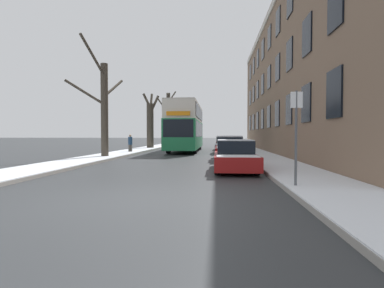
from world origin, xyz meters
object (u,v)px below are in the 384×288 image
at_px(bare_tree_left_1, 150,123).
at_px(pedestrian_left_sidewalk, 130,143).
at_px(street_sign_post, 296,134).
at_px(parked_car_3, 224,144).
at_px(parked_car_1, 229,149).
at_px(oncoming_van, 191,137).
at_px(parked_car_2, 226,145).
at_px(bare_tree_left_2, 168,117).
at_px(double_decker_bus, 186,125).
at_px(bare_tree_left_0, 103,106).
at_px(parked_car_0, 235,156).

xyz_separation_m(bare_tree_left_1, pedestrian_left_sidewalk, (0.10, -8.09, -2.01)).
bearing_deg(street_sign_post, parked_car_3, 93.52).
height_order(parked_car_1, pedestrian_left_sidewalk, pedestrian_left_sidewalk).
bearing_deg(oncoming_van, parked_car_2, -77.81).
bearing_deg(street_sign_post, bare_tree_left_1, 111.34).
relative_size(bare_tree_left_2, double_decker_bus, 0.70).
relative_size(bare_tree_left_2, parked_car_1, 1.82).
bearing_deg(street_sign_post, bare_tree_left_0, 131.59).
height_order(bare_tree_left_2, double_decker_bus, bare_tree_left_2).
bearing_deg(parked_car_2, bare_tree_left_0, -144.49).
xyz_separation_m(double_decker_bus, parked_car_2, (3.68, -3.21, -1.80)).
xyz_separation_m(bare_tree_left_0, parked_car_0, (8.22, -6.24, -2.80)).
bearing_deg(parked_car_0, parked_car_1, 90.00).
xyz_separation_m(bare_tree_left_1, oncoming_van, (3.29, 14.73, -1.66)).
xyz_separation_m(double_decker_bus, oncoming_van, (-1.15, 19.16, -1.25)).
relative_size(parked_car_1, pedestrian_left_sidewalk, 2.83).
bearing_deg(parked_car_3, street_sign_post, -86.48).
bearing_deg(pedestrian_left_sidewalk, bare_tree_left_0, -115.91).
relative_size(parked_car_0, parked_car_2, 1.00).
relative_size(parked_car_2, oncoming_van, 0.79).
relative_size(parked_car_1, oncoming_van, 0.82).
relative_size(parked_car_0, parked_car_3, 1.03).
distance_m(bare_tree_left_0, double_decker_bus, 10.19).
distance_m(bare_tree_left_1, parked_car_0, 21.46).
distance_m(bare_tree_left_1, double_decker_bus, 6.29).
bearing_deg(parked_car_3, oncoming_van, 106.22).
xyz_separation_m(parked_car_0, parked_car_3, (-0.00, 17.85, 0.04)).
height_order(bare_tree_left_0, parked_car_0, bare_tree_left_0).
bearing_deg(parked_car_2, double_decker_bus, 138.93).
relative_size(bare_tree_left_1, parked_car_3, 1.50).
xyz_separation_m(double_decker_bus, pedestrian_left_sidewalk, (-4.35, -3.67, -1.60)).
relative_size(double_decker_bus, oncoming_van, 2.14).
distance_m(bare_tree_left_2, street_sign_post, 37.67).
distance_m(bare_tree_left_1, pedestrian_left_sidewalk, 8.34).
bearing_deg(double_decker_bus, parked_car_3, 34.68).
distance_m(parked_car_2, street_sign_post, 16.76).
height_order(parked_car_2, pedestrian_left_sidewalk, pedestrian_left_sidewalk).
bearing_deg(parked_car_2, oncoming_van, 102.19).
xyz_separation_m(double_decker_bus, parked_car_0, (3.68, -15.31, -1.85)).
xyz_separation_m(parked_car_1, oncoming_van, (-4.83, 28.87, 0.54)).
xyz_separation_m(oncoming_van, street_sign_post, (6.21, -39.05, 0.35)).
bearing_deg(parked_car_2, bare_tree_left_2, 112.25).
height_order(bare_tree_left_1, parked_car_3, bare_tree_left_1).
height_order(parked_car_0, street_sign_post, street_sign_post).
distance_m(oncoming_van, pedestrian_left_sidewalk, 23.05).
bearing_deg(oncoming_van, bare_tree_left_0, -96.84).
xyz_separation_m(bare_tree_left_2, street_sign_post, (9.43, -36.37, -2.69)).
bearing_deg(parked_car_1, parked_car_0, -90.00).
xyz_separation_m(bare_tree_left_1, parked_car_1, (8.12, -14.14, -2.20)).
bearing_deg(double_decker_bus, oncoming_van, 93.45).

